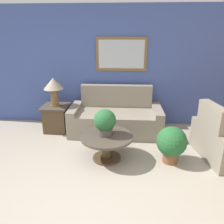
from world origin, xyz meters
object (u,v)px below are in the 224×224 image
(side_table, at_px, (56,118))
(couch_main, at_px, (116,118))
(coffee_table, at_px, (107,142))
(table_lamp, at_px, (54,86))
(potted_plant_floor, at_px, (171,143))
(potted_plant_on_table, at_px, (105,122))

(side_table, bearing_deg, couch_main, 1.11)
(couch_main, xyz_separation_m, side_table, (-1.29, -0.02, -0.01))
(coffee_table, bearing_deg, couch_main, 85.07)
(table_lamp, height_order, potted_plant_floor, table_lamp)
(side_table, distance_m, potted_plant_floor, 2.51)
(potted_plant_floor, bearing_deg, coffee_table, 178.16)
(coffee_table, xyz_separation_m, side_table, (-1.19, 1.09, -0.03))
(couch_main, bearing_deg, table_lamp, -178.89)
(couch_main, distance_m, table_lamp, 1.46)
(table_lamp, distance_m, potted_plant_on_table, 1.60)
(coffee_table, bearing_deg, side_table, 137.60)
(coffee_table, xyz_separation_m, potted_plant_on_table, (-0.03, 0.03, 0.35))
(coffee_table, relative_size, potted_plant_floor, 1.40)
(side_table, height_order, potted_plant_on_table, potted_plant_on_table)
(coffee_table, xyz_separation_m, table_lamp, (-1.19, 1.09, 0.67))
(couch_main, relative_size, table_lamp, 3.22)
(couch_main, bearing_deg, side_table, -178.89)
(couch_main, height_order, potted_plant_floor, couch_main)
(table_lamp, distance_m, potted_plant_floor, 2.59)
(table_lamp, bearing_deg, couch_main, 1.11)
(couch_main, relative_size, potted_plant_floor, 3.07)
(couch_main, distance_m, potted_plant_floor, 1.50)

